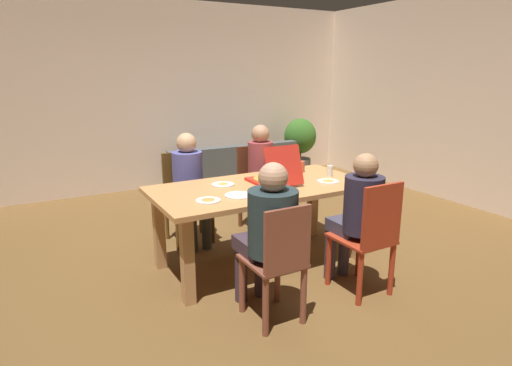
{
  "coord_description": "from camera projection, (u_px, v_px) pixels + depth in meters",
  "views": [
    {
      "loc": [
        -1.89,
        -3.31,
        1.79
      ],
      "look_at": [
        0.0,
        0.1,
        0.77
      ],
      "focal_mm": 30.24,
      "sensor_mm": 36.0,
      "label": 1
    }
  ],
  "objects": [
    {
      "name": "person_3",
      "position": [
        269.0,
        227.0,
        3.1
      ],
      "size": [
        0.36,
        0.55,
        1.18
      ],
      "color": "#3D2E39",
      "rests_on": "ground"
    },
    {
      "name": "back_wall",
      "position": [
        155.0,
        96.0,
        6.55
      ],
      "size": [
        6.82,
        0.12,
        2.81
      ],
      "primitive_type": "cube",
      "color": "beige",
      "rests_on": "ground"
    },
    {
      "name": "plate_3",
      "position": [
        208.0,
        200.0,
        3.46
      ],
      "size": [
        0.2,
        0.2,
        0.03
      ],
      "color": "white",
      "rests_on": "dining_table"
    },
    {
      "name": "person_0",
      "position": [
        263.0,
        171.0,
        4.82
      ],
      "size": [
        0.28,
        0.47,
        1.21
      ],
      "color": "#372E3E",
      "rests_on": "ground"
    },
    {
      "name": "drinking_glass_1",
      "position": [
        330.0,
        171.0,
        4.28
      ],
      "size": [
        0.06,
        0.06,
        0.11
      ],
      "primitive_type": "cylinder",
      "color": "silver",
      "rests_on": "dining_table"
    },
    {
      "name": "plate_1",
      "position": [
        328.0,
        181.0,
        4.06
      ],
      "size": [
        0.2,
        0.2,
        0.03
      ],
      "color": "white",
      "rests_on": "dining_table"
    },
    {
      "name": "dining_table",
      "position": [
        261.0,
        197.0,
        3.97
      ],
      "size": [
        1.99,
        1.0,
        0.77
      ],
      "color": "tan",
      "rests_on": "ground"
    },
    {
      "name": "side_wall_right",
      "position": [
        432.0,
        98.0,
        6.22
      ],
      "size": [
        0.12,
        5.57,
        2.81
      ],
      "primitive_type": "cube",
      "color": "#F7DEC6",
      "rests_on": "ground"
    },
    {
      "name": "drinking_glass_0",
      "position": [
        301.0,
        167.0,
        4.45
      ],
      "size": [
        0.07,
        0.07,
        0.11
      ],
      "primitive_type": "cylinder",
      "color": "#B94A2B",
      "rests_on": "dining_table"
    },
    {
      "name": "pizza_box_0",
      "position": [
        273.0,
        178.0,
        4.02
      ],
      "size": [
        0.36,
        0.48,
        0.37
      ],
      "color": "red",
      "rests_on": "dining_table"
    },
    {
      "name": "person_1",
      "position": [
        190.0,
        180.0,
        4.45
      ],
      "size": [
        0.31,
        0.49,
        1.17
      ],
      "color": "#343936",
      "rests_on": "ground"
    },
    {
      "name": "chair_3",
      "position": [
        278.0,
        263.0,
        3.04
      ],
      "size": [
        0.38,
        0.42,
        0.91
      ],
      "color": "brown",
      "rests_on": "ground"
    },
    {
      "name": "chair_0",
      "position": [
        257.0,
        186.0,
        4.99
      ],
      "size": [
        0.41,
        0.41,
        0.95
      ],
      "color": "#5D2F1B",
      "rests_on": "ground"
    },
    {
      "name": "chair_2",
      "position": [
        369.0,
        237.0,
        3.43
      ],
      "size": [
        0.4,
        0.45,
        0.96
      ],
      "color": "#AA331C",
      "rests_on": "ground"
    },
    {
      "name": "person_2",
      "position": [
        358.0,
        210.0,
        3.51
      ],
      "size": [
        0.31,
        0.49,
        1.16
      ],
      "color": "#3F3C4D",
      "rests_on": "ground"
    },
    {
      "name": "chair_1",
      "position": [
        185.0,
        192.0,
        4.61
      ],
      "size": [
        0.44,
        0.4,
        0.95
      ],
      "color": "brown",
      "rests_on": "ground"
    },
    {
      "name": "couch",
      "position": [
        233.0,
        171.0,
        6.72
      ],
      "size": [
        1.84,
        0.85,
        0.72
      ],
      "color": "#4B5152",
      "rests_on": "ground"
    },
    {
      "name": "potted_plant",
      "position": [
        300.0,
        142.0,
        7.43
      ],
      "size": [
        0.55,
        0.55,
        1.0
      ],
      "color": "#4E5052",
      "rests_on": "ground"
    },
    {
      "name": "plate_0",
      "position": [
        238.0,
        195.0,
        3.61
      ],
      "size": [
        0.23,
        0.23,
        0.01
      ],
      "color": "white",
      "rests_on": "dining_table"
    },
    {
      "name": "ground_plane",
      "position": [
        261.0,
        262.0,
        4.14
      ],
      "size": [
        20.0,
        20.0,
        0.0
      ],
      "primitive_type": "plane",
      "color": "brown"
    },
    {
      "name": "plate_2",
      "position": [
        223.0,
        184.0,
        3.95
      ],
      "size": [
        0.21,
        0.21,
        0.03
      ],
      "color": "white",
      "rests_on": "dining_table"
    }
  ]
}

